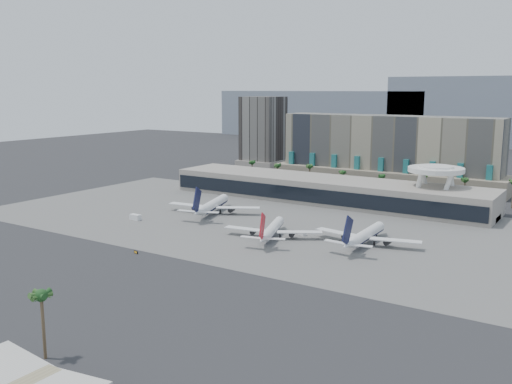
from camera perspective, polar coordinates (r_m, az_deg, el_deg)
The scene contains 15 objects.
ground at distance 208.67m, azimuth -6.72°, elevation -5.82°, with size 900.00×900.00×0.00m, color #232326.
apron_pad at distance 251.91m, azimuth 1.30°, elevation -2.93°, with size 260.00×130.00×0.06m, color #5B5B59.
mountain_ridge at distance 632.32m, azimuth 24.02°, elevation 6.90°, with size 680.00×60.00×70.00m.
hotel at distance 351.28m, azimuth 13.06°, elevation 3.35°, with size 140.00×30.00×42.00m.
office_tower at distance 419.98m, azimuth 0.72°, elevation 5.55°, with size 30.00×30.00×52.00m.
terminal at distance 297.71m, azimuth 6.88°, elevation 0.33°, with size 170.00×32.50×14.50m.
saucer_structure at distance 282.27m, azimuth 17.55°, elevation 1.83°, with size 26.00×26.00×21.89m.
palm_row at distance 325.95m, azimuth 10.74°, elevation 1.79°, with size 157.80×2.80×13.10m.
airliner_left at distance 266.94m, azimuth -4.39°, elevation -1.32°, with size 43.55×45.08×16.08m.
airliner_centre at distance 222.96m, azimuth 1.61°, elevation -3.76°, with size 37.68×38.94×14.01m.
airliner_right at distance 217.46m, azimuth 10.88°, elevation -4.25°, with size 41.69×42.95×14.82m.
service_vehicle_a at distance 259.64m, azimuth -11.97°, elevation -2.48°, with size 5.15×2.52×2.52m, color white.
service_vehicle_b at distance 228.74m, azimuth 4.68°, elevation -4.13°, with size 3.09×1.77×1.59m, color white.
taxiway_sign at distance 207.75m, azimuth -11.92°, elevation -5.90°, with size 2.26×0.88×1.03m.
near_palm_b at distance 131.79m, azimuth -20.65°, elevation -10.27°, with size 6.00×6.00×15.79m.
Camera 1 is at (128.97, -153.57, 57.67)m, focal length 40.00 mm.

